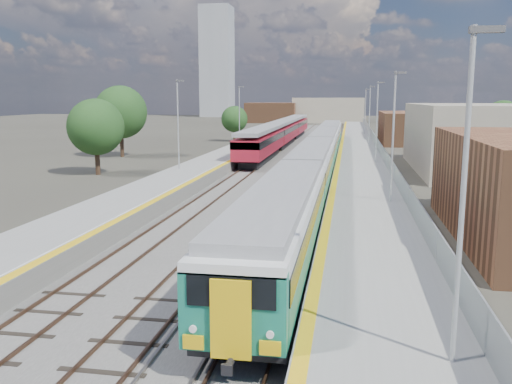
# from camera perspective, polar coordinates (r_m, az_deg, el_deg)

# --- Properties ---
(ground) EXTENTS (320.00, 320.00, 0.00)m
(ground) POSITION_cam_1_polar(r_m,az_deg,el_deg) (60.79, 5.83, 3.21)
(ground) COLOR #47443A
(ground) RESTS_ON ground
(ballast_bed) EXTENTS (10.50, 155.00, 0.06)m
(ballast_bed) POSITION_cam_1_polar(r_m,az_deg,el_deg) (63.45, 3.96, 3.55)
(ballast_bed) COLOR #565451
(ballast_bed) RESTS_ON ground
(tracks) EXTENTS (8.96, 160.00, 0.17)m
(tracks) POSITION_cam_1_polar(r_m,az_deg,el_deg) (65.05, 4.64, 3.76)
(tracks) COLOR #4C3323
(tracks) RESTS_ON ground
(platform_right) EXTENTS (4.70, 155.00, 8.52)m
(platform_right) POSITION_cam_1_polar(r_m,az_deg,el_deg) (63.08, 10.80, 3.82)
(platform_right) COLOR slate
(platform_right) RESTS_ON ground
(platform_left) EXTENTS (4.30, 155.00, 8.52)m
(platform_left) POSITION_cam_1_polar(r_m,az_deg,el_deg) (64.43, -2.07, 4.10)
(platform_left) COLOR slate
(platform_left) RESTS_ON ground
(buildings) EXTENTS (72.00, 185.50, 40.00)m
(buildings) POSITION_cam_1_polar(r_m,az_deg,el_deg) (150.54, 1.30, 11.30)
(buildings) COLOR brown
(buildings) RESTS_ON ground
(green_train) EXTENTS (2.68, 74.65, 2.95)m
(green_train) POSITION_cam_1_polar(r_m,az_deg,el_deg) (49.37, 6.71, 4.08)
(green_train) COLOR black
(green_train) RESTS_ON ground
(red_train) EXTENTS (2.86, 57.94, 3.61)m
(red_train) POSITION_cam_1_polar(r_m,az_deg,el_deg) (79.31, 2.81, 6.35)
(red_train) COLOR black
(red_train) RESTS_ON ground
(tree_a) EXTENTS (5.14, 5.14, 6.97)m
(tree_a) POSITION_cam_1_polar(r_m,az_deg,el_deg) (51.73, -16.51, 6.57)
(tree_a) COLOR #382619
(tree_a) RESTS_ON ground
(tree_b) EXTENTS (6.24, 6.24, 8.46)m
(tree_b) POSITION_cam_1_polar(r_m,az_deg,el_deg) (66.76, -14.07, 8.15)
(tree_b) COLOR #382619
(tree_b) RESTS_ON ground
(tree_c) EXTENTS (4.24, 4.24, 5.74)m
(tree_c) POSITION_cam_1_polar(r_m,az_deg,el_deg) (88.06, -2.29, 7.67)
(tree_c) COLOR #382619
(tree_c) RESTS_ON ground
(tree_d) EXTENTS (4.96, 4.96, 6.72)m
(tree_d) POSITION_cam_1_polar(r_m,az_deg,el_deg) (74.33, 24.51, 6.86)
(tree_d) COLOR #382619
(tree_d) RESTS_ON ground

